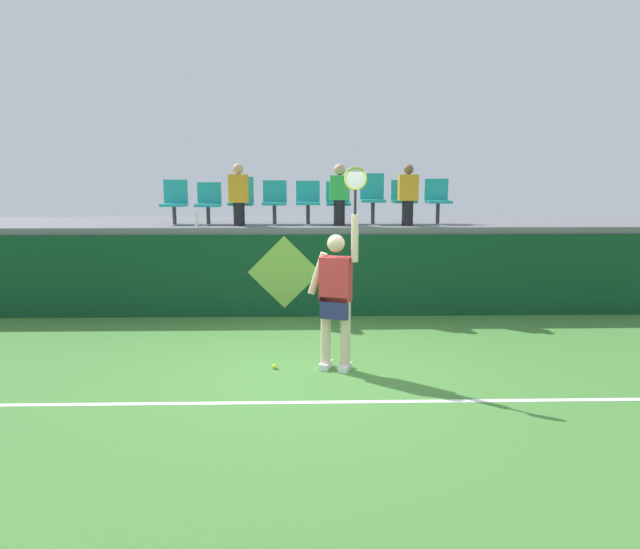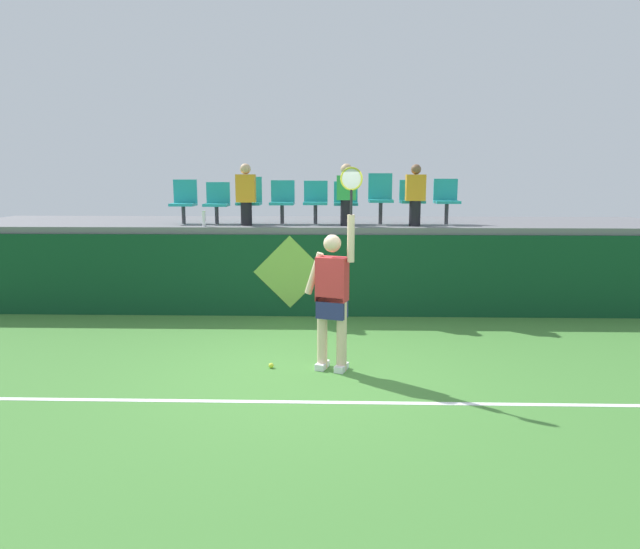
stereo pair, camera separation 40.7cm
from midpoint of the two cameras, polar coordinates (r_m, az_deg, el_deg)
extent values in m
plane|color=#478438|center=(7.31, -2.82, -9.84)|extent=(40.00, 40.00, 0.00)
cube|color=#0F4223|center=(10.07, -2.42, -0.08)|extent=(13.45, 0.20, 1.44)
cube|color=slate|center=(11.27, -2.33, 4.99)|extent=(13.45, 2.71, 0.12)
cube|color=white|center=(6.45, -3.03, -12.56)|extent=(12.11, 0.08, 0.01)
cube|color=white|center=(7.50, -1.01, -8.99)|extent=(0.20, 0.28, 0.08)
cube|color=white|center=(7.42, 0.92, -9.18)|extent=(0.20, 0.28, 0.08)
cylinder|color=beige|center=(7.37, -1.02, -5.96)|extent=(0.13, 0.13, 0.90)
cylinder|color=beige|center=(7.30, 0.93, -6.13)|extent=(0.13, 0.13, 0.90)
cube|color=navy|center=(7.24, -0.05, -3.23)|extent=(0.41, 0.32, 0.28)
cube|color=red|center=(7.17, -0.05, -0.45)|extent=(0.43, 0.33, 0.55)
sphere|color=beige|center=(7.10, -0.05, 3.11)|extent=(0.22, 0.22, 0.22)
cylinder|color=beige|center=(7.23, -1.86, 0.10)|extent=(0.27, 0.17, 0.55)
cylinder|color=beige|center=(7.02, 1.82, 3.60)|extent=(0.09, 0.09, 0.58)
cylinder|color=black|center=(6.99, 1.84, 7.19)|extent=(0.03, 0.03, 0.30)
torus|color=gold|center=(6.98, 1.85, 9.49)|extent=(0.27, 0.11, 0.28)
ellipsoid|color=silver|center=(6.98, 1.85, 9.49)|extent=(0.23, 0.09, 0.24)
sphere|color=#D1E533|center=(7.51, -6.12, -9.06)|extent=(0.07, 0.07, 0.07)
cylinder|color=white|center=(10.30, -13.29, 5.37)|extent=(0.06, 0.06, 0.28)
cylinder|color=#38383D|center=(10.96, -15.29, 5.68)|extent=(0.07, 0.07, 0.33)
cube|color=teal|center=(10.95, -15.34, 6.67)|extent=(0.44, 0.42, 0.05)
cube|color=teal|center=(11.12, -15.16, 7.97)|extent=(0.44, 0.04, 0.43)
cylinder|color=#38383D|center=(10.83, -12.09, 5.75)|extent=(0.07, 0.07, 0.32)
cube|color=teal|center=(10.81, -12.13, 6.74)|extent=(0.44, 0.42, 0.05)
cube|color=teal|center=(10.99, -11.98, 7.94)|extent=(0.44, 0.04, 0.39)
cylinder|color=#38383D|center=(10.73, -8.91, 5.88)|extent=(0.07, 0.07, 0.35)
cube|color=teal|center=(10.72, -8.94, 6.94)|extent=(0.44, 0.42, 0.05)
cube|color=teal|center=(10.90, -8.85, 8.34)|extent=(0.44, 0.04, 0.46)
cylinder|color=#38383D|center=(10.67, -5.63, 5.94)|extent=(0.07, 0.07, 0.35)
cube|color=teal|center=(10.65, -5.65, 7.01)|extent=(0.44, 0.42, 0.05)
cube|color=teal|center=(10.83, -5.59, 8.24)|extent=(0.44, 0.04, 0.40)
cylinder|color=#38383D|center=(10.64, -2.30, 5.98)|extent=(0.07, 0.07, 0.36)
cube|color=teal|center=(10.63, -2.31, 7.07)|extent=(0.44, 0.42, 0.05)
cube|color=teal|center=(10.81, -2.30, 8.27)|extent=(0.44, 0.04, 0.38)
cylinder|color=#38383D|center=(10.64, 0.73, 5.96)|extent=(0.07, 0.07, 0.35)
cube|color=teal|center=(10.63, 0.73, 7.02)|extent=(0.44, 0.42, 0.05)
cube|color=teal|center=(10.81, 0.69, 8.22)|extent=(0.44, 0.04, 0.38)
cylinder|color=#38383D|center=(10.68, 4.17, 6.10)|extent=(0.07, 0.07, 0.40)
cube|color=teal|center=(10.67, 4.19, 7.30)|extent=(0.44, 0.42, 0.05)
cube|color=teal|center=(10.85, 4.11, 8.74)|extent=(0.44, 0.04, 0.48)
cylinder|color=#38383D|center=(10.76, 7.25, 6.04)|extent=(0.07, 0.07, 0.39)
cube|color=teal|center=(10.74, 7.28, 7.20)|extent=(0.44, 0.42, 0.05)
cube|color=teal|center=(10.92, 7.15, 8.34)|extent=(0.44, 0.04, 0.37)
cylinder|color=#38383D|center=(10.87, 10.55, 5.97)|extent=(0.07, 0.07, 0.38)
cube|color=teal|center=(10.85, 10.59, 7.11)|extent=(0.44, 0.42, 0.05)
cube|color=teal|center=(11.03, 10.42, 8.31)|extent=(0.44, 0.04, 0.39)
cylinder|color=black|center=(10.38, 7.57, 6.06)|extent=(0.20, 0.20, 0.45)
cube|color=orange|center=(10.36, 7.62, 8.55)|extent=(0.34, 0.20, 0.46)
sphere|color=brown|center=(10.36, 7.66, 10.30)|extent=(0.18, 0.18, 0.18)
cylinder|color=black|center=(10.31, 0.79, 6.14)|extent=(0.20, 0.20, 0.46)
cube|color=green|center=(10.29, 0.80, 8.61)|extent=(0.34, 0.20, 0.43)
sphere|color=#DBAD84|center=(10.29, 0.80, 10.38)|extent=(0.21, 0.21, 0.21)
cylinder|color=black|center=(10.41, -9.15, 5.94)|extent=(0.20, 0.20, 0.41)
cube|color=orange|center=(10.39, -9.22, 8.43)|extent=(0.34, 0.20, 0.49)
sphere|color=#DBAD84|center=(10.38, -9.27, 10.31)|extent=(0.19, 0.19, 0.19)
cube|color=#0F4223|center=(10.14, -4.67, -4.19)|extent=(0.90, 0.01, 0.00)
plane|color=#8CC64C|center=(9.97, -4.73, 0.21)|extent=(1.27, 0.00, 1.27)
camera|label=1|loc=(0.20, -91.45, -0.25)|focal=32.25mm
camera|label=2|loc=(0.20, 88.55, 0.25)|focal=32.25mm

